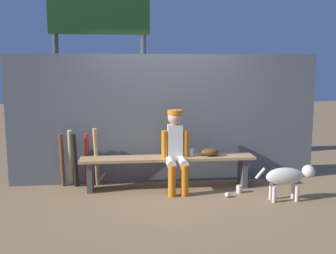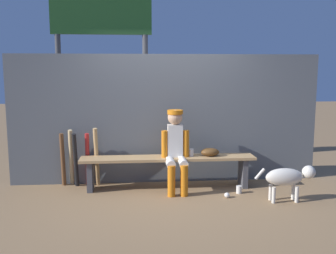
{
  "view_description": "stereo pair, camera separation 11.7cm",
  "coord_description": "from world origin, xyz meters",
  "views": [
    {
      "loc": [
        -0.61,
        -5.63,
        1.78
      ],
      "look_at": [
        0.0,
        0.0,
        0.94
      ],
      "focal_mm": 41.55,
      "sensor_mm": 36.0,
      "label": 1
    },
    {
      "loc": [
        -0.49,
        -5.64,
        1.78
      ],
      "look_at": [
        0.0,
        0.0,
        0.94
      ],
      "focal_mm": 41.55,
      "sensor_mm": 36.0,
      "label": 2
    }
  ],
  "objects": [
    {
      "name": "bat_aluminum_black",
      "position": [
        -1.39,
        0.19,
        0.42
      ],
      "size": [
        0.08,
        0.18,
        0.83
      ],
      "primitive_type": "cylinder",
      "rotation": [
        0.14,
        0.0,
        -0.08
      ],
      "color": "black",
      "rests_on": "ground_plane"
    },
    {
      "name": "dugout_bench",
      "position": [
        0.0,
        0.0,
        0.38
      ],
      "size": [
        2.6,
        0.36,
        0.49
      ],
      "color": "tan",
      "rests_on": "ground_plane"
    },
    {
      "name": "cup_on_bench",
      "position": [
        0.35,
        0.01,
        0.54
      ],
      "size": [
        0.08,
        0.08,
        0.11
      ],
      "primitive_type": "cylinder",
      "color": "silver",
      "rests_on": "dugout_bench"
    },
    {
      "name": "baseball",
      "position": [
        0.78,
        -0.51,
        0.04
      ],
      "size": [
        0.07,
        0.07,
        0.07
      ],
      "primitive_type": "sphere",
      "color": "white",
      "rests_on": "ground_plane"
    },
    {
      "name": "player_seated",
      "position": [
        0.11,
        -0.12,
        0.65
      ],
      "size": [
        0.41,
        0.55,
        1.19
      ],
      "color": "silver",
      "rests_on": "ground_plane"
    },
    {
      "name": "bat_wood_tan",
      "position": [
        -1.08,
        0.21,
        0.46
      ],
      "size": [
        0.08,
        0.21,
        0.91
      ],
      "primitive_type": "cylinder",
      "rotation": [
        0.16,
        0.0,
        -0.08
      ],
      "color": "tan",
      "rests_on": "ground_plane"
    },
    {
      "name": "scoreboard",
      "position": [
        -1.0,
        1.55,
        2.49
      ],
      "size": [
        2.06,
        0.27,
        3.58
      ],
      "color": "#3F3F42",
      "rests_on": "ground_plane"
    },
    {
      "name": "baseball_glove",
      "position": [
        0.63,
        0.0,
        0.55
      ],
      "size": [
        0.28,
        0.2,
        0.12
      ],
      "primitive_type": "ellipsoid",
      "color": "#593819",
      "rests_on": "dugout_bench"
    },
    {
      "name": "bat_aluminum_red",
      "position": [
        -1.22,
        0.25,
        0.41
      ],
      "size": [
        0.08,
        0.16,
        0.82
      ],
      "primitive_type": "cylinder",
      "rotation": [
        0.1,
        0.0,
        0.14
      ],
      "color": "#B22323",
      "rests_on": "ground_plane"
    },
    {
      "name": "cup_on_ground",
      "position": [
        1.0,
        -0.33,
        0.06
      ],
      "size": [
        0.08,
        0.08,
        0.11
      ],
      "primitive_type": "cylinder",
      "color": "silver",
      "rests_on": "ground_plane"
    },
    {
      "name": "bat_wood_dark",
      "position": [
        -1.59,
        0.26,
        0.41
      ],
      "size": [
        0.07,
        0.15,
        0.83
      ],
      "primitive_type": "cylinder",
      "rotation": [
        0.1,
        0.0,
        -0.02
      ],
      "color": "brown",
      "rests_on": "ground_plane"
    },
    {
      "name": "ground_plane",
      "position": [
        0.0,
        0.0,
        0.0
      ],
      "size": [
        30.0,
        30.0,
        0.0
      ],
      "primitive_type": "plane",
      "color": "olive"
    },
    {
      "name": "chainlink_fence",
      "position": [
        0.0,
        0.36,
        1.01
      ],
      "size": [
        4.84,
        0.03,
        2.01
      ],
      "primitive_type": "cube",
      "color": "#595E63",
      "rests_on": "ground_plane"
    },
    {
      "name": "bat_wood_natural",
      "position": [
        -1.47,
        0.28,
        0.44
      ],
      "size": [
        0.09,
        0.25,
        0.88
      ],
      "primitive_type": "cylinder",
      "rotation": [
        0.2,
        0.0,
        0.12
      ],
      "color": "tan",
      "rests_on": "ground_plane"
    },
    {
      "name": "dog",
      "position": [
        1.57,
        -0.72,
        0.34
      ],
      "size": [
        0.84,
        0.2,
        0.49
      ],
      "color": "beige",
      "rests_on": "ground_plane"
    }
  ]
}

